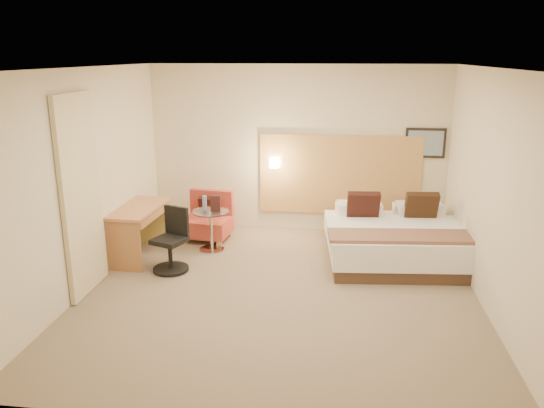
# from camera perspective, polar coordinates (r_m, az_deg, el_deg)

# --- Properties ---
(floor) EXTENTS (4.80, 5.00, 0.02)m
(floor) POSITION_cam_1_polar(r_m,az_deg,el_deg) (6.69, 0.86, -9.44)
(floor) COLOR #786751
(floor) RESTS_ON ground
(ceiling) EXTENTS (4.80, 5.00, 0.02)m
(ceiling) POSITION_cam_1_polar(r_m,az_deg,el_deg) (6.05, 0.96, 14.53)
(ceiling) COLOR white
(ceiling) RESTS_ON floor
(wall_back) EXTENTS (4.80, 0.02, 2.70)m
(wall_back) POSITION_cam_1_polar(r_m,az_deg,el_deg) (8.68, 2.71, 5.90)
(wall_back) COLOR beige
(wall_back) RESTS_ON floor
(wall_front) EXTENTS (4.80, 0.02, 2.70)m
(wall_front) POSITION_cam_1_polar(r_m,az_deg,el_deg) (3.87, -3.16, -7.00)
(wall_front) COLOR beige
(wall_front) RESTS_ON floor
(wall_left) EXTENTS (0.02, 5.00, 2.70)m
(wall_left) POSITION_cam_1_polar(r_m,az_deg,el_deg) (6.91, -19.39, 2.42)
(wall_left) COLOR beige
(wall_left) RESTS_ON floor
(wall_right) EXTENTS (0.02, 5.00, 2.70)m
(wall_right) POSITION_cam_1_polar(r_m,az_deg,el_deg) (6.44, 22.74, 1.15)
(wall_right) COLOR beige
(wall_right) RESTS_ON floor
(headboard_panel) EXTENTS (2.60, 0.04, 1.30)m
(headboard_panel) POSITION_cam_1_polar(r_m,az_deg,el_deg) (8.69, 7.27, 3.12)
(headboard_panel) COLOR #BB8849
(headboard_panel) RESTS_ON wall_back
(art_frame) EXTENTS (0.62, 0.03, 0.47)m
(art_frame) POSITION_cam_1_polar(r_m,az_deg,el_deg) (8.71, 16.16, 6.33)
(art_frame) COLOR black
(art_frame) RESTS_ON wall_back
(art_canvas) EXTENTS (0.54, 0.01, 0.39)m
(art_canvas) POSITION_cam_1_polar(r_m,az_deg,el_deg) (8.69, 16.18, 6.30)
(art_canvas) COLOR #768DA2
(art_canvas) RESTS_ON wall_back
(lamp_arm) EXTENTS (0.02, 0.12, 0.02)m
(lamp_arm) POSITION_cam_1_polar(r_m,az_deg,el_deg) (8.66, 0.33, 4.55)
(lamp_arm) COLOR white
(lamp_arm) RESTS_ON wall_back
(lamp_shade) EXTENTS (0.15, 0.15, 0.15)m
(lamp_shade) POSITION_cam_1_polar(r_m,az_deg,el_deg) (8.60, 0.29, 4.47)
(lamp_shade) COLOR #FFEDC6
(lamp_shade) RESTS_ON wall_back
(curtain) EXTENTS (0.06, 0.90, 2.42)m
(curtain) POSITION_cam_1_polar(r_m,az_deg,el_deg) (6.70, -19.83, 0.83)
(curtain) COLOR beige
(curtain) RESTS_ON wall_left
(bottle_a) EXTENTS (0.08, 0.08, 0.22)m
(bottle_a) POSITION_cam_1_polar(r_m,az_deg,el_deg) (7.90, -7.26, 0.10)
(bottle_a) COLOR #798EBB
(bottle_a) RESTS_ON side_table
(menu_folder) EXTENTS (0.15, 0.08, 0.24)m
(menu_folder) POSITION_cam_1_polar(r_m,az_deg,el_deg) (7.81, -6.10, 0.04)
(menu_folder) COLOR #331614
(menu_folder) RESTS_ON side_table
(bed) EXTENTS (2.06, 2.02, 0.94)m
(bed) POSITION_cam_1_polar(r_m,az_deg,el_deg) (7.78, 12.94, -3.65)
(bed) COLOR #452F22
(bed) RESTS_ON floor
(lounge_chair) EXTENTS (0.77, 0.69, 0.75)m
(lounge_chair) POSITION_cam_1_polar(r_m,az_deg,el_deg) (8.48, -6.89, -1.76)
(lounge_chair) COLOR tan
(lounge_chair) RESTS_ON floor
(side_table) EXTENTS (0.63, 0.63, 0.61)m
(side_table) POSITION_cam_1_polar(r_m,az_deg,el_deg) (7.95, -6.55, -2.65)
(side_table) COLOR silver
(side_table) RESTS_ON floor
(desk) EXTENTS (0.61, 1.23, 0.75)m
(desk) POSITION_cam_1_polar(r_m,az_deg,el_deg) (7.81, -13.96, -1.43)
(desk) COLOR #BC7849
(desk) RESTS_ON floor
(desk_chair) EXTENTS (0.62, 0.62, 0.86)m
(desk_chair) POSITION_cam_1_polar(r_m,az_deg,el_deg) (7.31, -10.72, -4.39)
(desk_chair) COLOR black
(desk_chair) RESTS_ON floor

